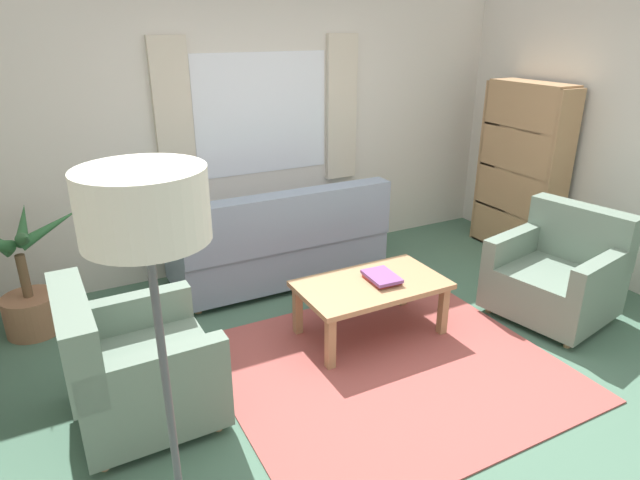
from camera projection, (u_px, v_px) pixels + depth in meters
name	position (u px, v px, depth m)	size (l,w,h in m)	color
ground_plane	(389.00, 368.00, 3.79)	(6.24, 6.24, 0.00)	#476B56
wall_back	(260.00, 129.00, 5.17)	(5.32, 0.12, 2.60)	silver
window_with_curtains	(263.00, 115.00, 5.04)	(1.98, 0.07, 1.40)	white
area_rug	(389.00, 368.00, 3.79)	(2.24, 2.01, 0.01)	#9E4C47
couch	(280.00, 244.00, 4.95)	(1.90, 0.82, 0.92)	gray
armchair_left	(133.00, 368.00, 3.20)	(0.84, 0.86, 0.88)	slate
armchair_right	(558.00, 274.00, 4.39)	(0.97, 0.99, 0.88)	slate
coffee_table	(371.00, 289.00, 4.08)	(1.10, 0.64, 0.44)	#A87F56
book_stack_on_table	(382.00, 278.00, 4.08)	(0.22, 0.30, 0.05)	#B23833
potted_plant	(26.00, 288.00, 4.10)	(0.91, 1.14, 1.06)	#9E6B4C
bookshelf	(522.00, 170.00, 5.44)	(0.30, 0.94, 1.72)	#A87F56
standing_lamp	(148.00, 239.00, 1.76)	(0.42, 0.42, 1.83)	#4C4C51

